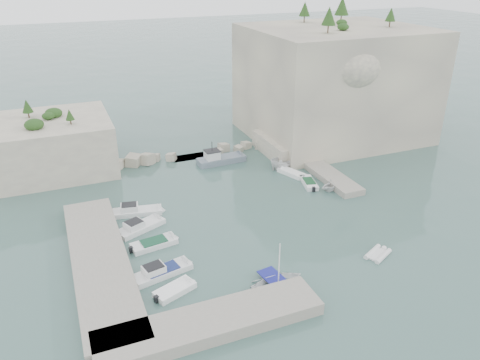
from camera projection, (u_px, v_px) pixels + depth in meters
name	position (u px, v px, depth m)	size (l,w,h in m)	color
ground	(261.00, 227.00, 50.58)	(400.00, 400.00, 0.00)	#40605A
cliff_east	(334.00, 83.00, 74.06)	(26.00, 22.00, 17.00)	beige
cliff_terrace	(290.00, 145.00, 69.55)	(8.00, 10.00, 2.50)	beige
outcrop_west	(50.00, 145.00, 63.17)	(16.00, 14.00, 7.00)	beige
quay_west	(100.00, 263.00, 43.69)	(5.00, 24.00, 1.10)	#9E9689
quay_south	(211.00, 323.00, 36.46)	(18.00, 4.00, 1.10)	#9E9689
ledge_east	(321.00, 170.00, 63.39)	(3.00, 16.00, 0.80)	#9E9689
breakwater	(192.00, 152.00, 68.35)	(28.00, 3.00, 1.40)	beige
motorboat_a	(138.00, 214.00, 53.20)	(6.04, 1.80, 1.40)	silver
motorboat_b	(141.00, 229.00, 50.15)	(5.80, 1.90, 1.40)	silver
motorboat_c	(154.00, 246.00, 47.24)	(5.04, 1.83, 0.70)	silver
motorboat_d	(163.00, 274.00, 42.95)	(6.01, 1.79, 1.40)	silver
motorboat_e	(175.00, 292.00, 40.63)	(4.01, 1.64, 0.70)	white
rowboat	(278.00, 287.00, 41.33)	(3.56, 4.98, 1.03)	white
inflatable_dinghy	(378.00, 256.00, 45.68)	(3.02, 1.46, 0.44)	silver
tender_east_a	(331.00, 190.00, 58.63)	(2.75, 3.19, 1.68)	white
tender_east_b	(309.00, 185.00, 60.04)	(4.31, 1.47, 0.70)	white
tender_east_c	(291.00, 175.00, 62.86)	(4.44, 1.44, 0.70)	white
tender_east_d	(286.00, 168.00, 65.03)	(1.94, 5.17, 2.00)	silver
work_boat	(221.00, 163.00, 66.62)	(7.54, 2.23, 2.20)	slate
rowboat_mast	(279.00, 262.00, 40.21)	(0.10, 0.10, 4.20)	white
vegetation	(304.00, 21.00, 69.44)	(53.48, 13.88, 13.40)	#1E4219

